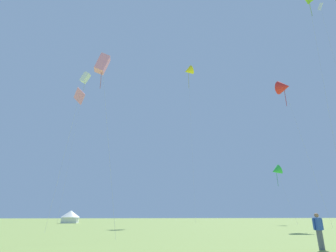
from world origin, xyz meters
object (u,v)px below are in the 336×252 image
Objects in this scene: kite_pink_diamond at (79,97)px; kite_white_box at (85,78)px; kite_lime_diamond at (310,8)px; person_spectator at (319,231)px; kite_green_delta at (276,171)px; kite_white_diamond at (323,16)px; kite_red_delta at (284,87)px; kite_yellow_delta at (188,71)px; festival_tent_left at (71,216)px; kite_pink_box at (102,64)px.

kite_white_box reaches higher than kite_pink_diamond.
kite_lime_diamond is 17.05× the size of person_spectator.
kite_white_diamond is (0.28, -19.24, 23.05)m from kite_green_delta.
kite_white_diamond reaches higher than kite_red_delta.
kite_yellow_delta is 21.46× the size of person_spectator.
kite_yellow_delta is (20.57, 24.66, 20.28)m from kite_pink_diamond.
festival_tent_left is at bearing 111.18° from person_spectator.
kite_red_delta is at bearing 10.27° from kite_pink_diamond.
kite_lime_diamond is 31.26m from person_spectator.
kite_lime_diamond reaches higher than festival_tent_left.
kite_white_diamond reaches higher than kite_green_delta.
kite_white_diamond reaches higher than kite_lime_diamond.
kite_lime_diamond is 6.84× the size of festival_tent_left.
kite_white_diamond is at bearing 39.64° from person_spectator.
kite_pink_diamond is 37.98m from kite_yellow_delta.
kite_white_diamond is (34.42, 7.86, 17.98)m from kite_pink_box.
festival_tent_left is (-34.19, 43.88, -25.55)m from kite_lime_diamond.
kite_white_box reaches higher than person_spectator.
kite_pink_box is at bearing -178.48° from kite_lime_diamond.
person_spectator is (20.15, -46.75, -32.68)m from kite_white_box.
kite_yellow_delta is at bearing 124.78° from kite_white_diamond.
kite_pink_diamond is 9.62× the size of person_spectator.
kite_red_delta is 36.57m from person_spectator.
kite_pink_box is 3.86× the size of festival_tent_left.
kite_pink_diamond is (-3.26, 7.83, -0.21)m from kite_pink_box.
kite_white_diamond is 21.12× the size of person_spectator.
kite_lime_diamond is 0.81× the size of kite_white_diamond.
kite_white_diamond is 30.06m from kite_yellow_delta.
kite_lime_diamond is 14.30m from kite_red_delta.
kite_white_diamond is at bearing 0.05° from kite_pink_diamond.
kite_lime_diamond is at bearing 40.40° from person_spectator.
kite_lime_diamond is 27.87m from kite_pink_box.
kite_red_delta is 0.66× the size of kite_white_diamond.
kite_white_box is 33.01m from festival_tent_left.
festival_tent_left is at bearing 101.17° from kite_pink_box.
kite_yellow_delta is at bearing 50.16° from kite_pink_diamond.
kite_yellow_delta is 44.65m from festival_tent_left.
kite_yellow_delta reaches higher than festival_tent_left.
kite_lime_diamond is 1.23× the size of kite_red_delta.
kite_yellow_delta is (-17.10, 24.63, 2.09)m from kite_white_diamond.
kite_green_delta is at bearing 59.93° from person_spectator.
kite_red_delta is at bearing -39.02° from festival_tent_left.
kite_white_diamond reaches higher than kite_white_box.
kite_white_box is at bearing 132.77° from kite_lime_diamond.
kite_yellow_delta reaches higher than kite_pink_diamond.
kite_pink_diamond is at bearing -179.95° from kite_white_diamond.
kite_red_delta is 0.65× the size of kite_yellow_delta.
kite_pink_diamond is 39.65m from festival_tent_left.
kite_lime_diamond reaches higher than kite_pink_diamond.
festival_tent_left is (-5.54, 36.73, -13.86)m from kite_pink_diamond.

